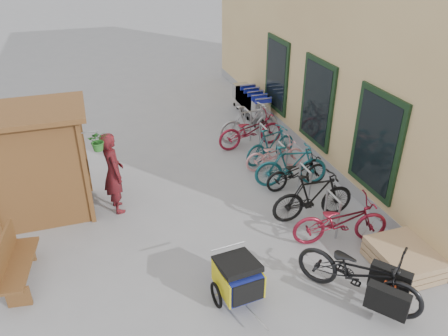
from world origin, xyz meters
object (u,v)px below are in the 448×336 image
object	(u,v)px
bike_0	(341,221)
person_kiosk	(113,173)
bike_1	(313,197)
bike_4	(275,154)
bike_7	(249,123)
kiosk	(31,150)
pallet_stack	(404,259)
bike_5	(271,145)
bike_2	(297,172)
bike_3	(291,166)
bench	(13,263)
shopping_carts	(251,99)
child_trailer	(238,277)
bike_6	(251,130)
cargo_bike	(361,273)

from	to	relation	value
bike_0	person_kiosk	bearing A→B (deg)	69.58
bike_0	bike_1	world-z (taller)	bike_1
bike_4	bike_7	world-z (taller)	bike_7
kiosk	bike_1	bearing A→B (deg)	-19.69
pallet_stack	bike_5	bearing A→B (deg)	98.08
bike_2	bike_3	bearing A→B (deg)	31.78
bike_7	person_kiosk	bearing A→B (deg)	115.64
pallet_stack	bench	bearing A→B (deg)	165.27
shopping_carts	child_trailer	distance (m)	8.17
person_kiosk	bike_7	world-z (taller)	person_kiosk
bike_6	shopping_carts	bearing A→B (deg)	-23.96
bike_3	shopping_carts	bearing A→B (deg)	1.46
person_kiosk	bike_0	world-z (taller)	person_kiosk
cargo_bike	bike_3	bearing A→B (deg)	43.84
bike_1	cargo_bike	bearing A→B (deg)	173.69
cargo_bike	bike_6	world-z (taller)	cargo_bike
child_trailer	cargo_bike	size ratio (longest dim) A/B	0.67
cargo_bike	bike_5	bearing A→B (deg)	45.61
child_trailer	bike_7	size ratio (longest dim) A/B	0.77
cargo_bike	bike_2	size ratio (longest dim) A/B	1.33
person_kiosk	bike_3	size ratio (longest dim) A/B	1.05
kiosk	bike_7	size ratio (longest dim) A/B	1.34
child_trailer	bike_3	bearing A→B (deg)	46.37
bike_1	bike_2	xyz separation A→B (m)	(0.26, 1.26, -0.13)
pallet_stack	bike_6	distance (m)	5.67
cargo_bike	bike_2	xyz separation A→B (m)	(0.64, 3.58, -0.13)
bench	bike_7	bearing A→B (deg)	42.97
shopping_carts	bike_2	xyz separation A→B (m)	(-0.59, -4.60, -0.15)
child_trailer	cargo_bike	distance (m)	2.00
bike_4	bike_5	bearing A→B (deg)	-5.60
bench	bike_2	bearing A→B (deg)	20.66
shopping_carts	bike_4	bearing A→B (deg)	-101.19
bike_4	kiosk	bearing A→B (deg)	95.74
bike_2	bike_1	bearing A→B (deg)	165.22
bike_1	bike_6	bearing A→B (deg)	2.96
kiosk	bike_3	bearing A→B (deg)	-5.61
bench	pallet_stack	bearing A→B (deg)	-7.28
kiosk	bike_0	xyz separation A→B (m)	(5.56, -2.83, -1.06)
bike_1	bike_2	bearing A→B (deg)	-8.55
shopping_carts	bike_0	xyz separation A→B (m)	(-0.72, -6.74, -0.08)
pallet_stack	bike_2	xyz separation A→B (m)	(-0.59, 3.18, 0.21)
child_trailer	bike_1	xyz separation A→B (m)	(2.28, 1.69, 0.08)
kiosk	bike_2	xyz separation A→B (m)	(5.69, -0.69, -1.13)
cargo_bike	bike_2	world-z (taller)	cargo_bike
kiosk	bike_3	size ratio (longest dim) A/B	1.42
bike_4	bike_3	bearing A→B (deg)	-175.75
bike_5	bike_7	size ratio (longest dim) A/B	0.88
pallet_stack	bench	xyz separation A→B (m)	(-6.67, 1.75, 0.25)
bike_3	bike_2	bearing A→B (deg)	-134.89
bike_4	bike_5	distance (m)	0.42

